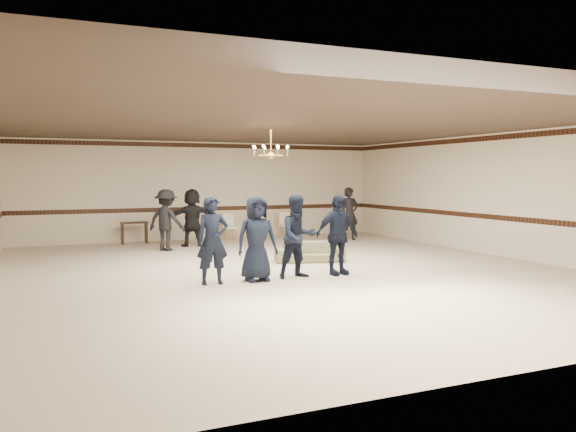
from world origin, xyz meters
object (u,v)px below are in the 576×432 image
Objects in this scene: boy_a at (213,240)px; banquet_chair_mid at (259,226)px; adult_mid at (192,217)px; console_table at (134,233)px; chandelier at (271,142)px; banquet_chair_left at (230,227)px; boy_d at (337,235)px; adult_left at (166,220)px; adult_right at (350,214)px; settee at (310,252)px; boy_b at (257,238)px; banquet_chair_right at (286,225)px; boy_c at (298,237)px.

banquet_chair_mid is at bearing 65.39° from boy_a.
boy_a is at bearing 81.47° from adult_mid.
adult_mid reaches higher than console_table.
banquet_chair_left is (0.66, 5.30, -2.45)m from chandelier.
chandelier reaches higher than boy_d.
adult_mid is at bearing -45.62° from console_table.
console_table is (-0.58, 2.01, -0.52)m from adult_left.
banquet_chair_left is 1.00× the size of banquet_chair_mid.
adult_left reaches higher than boy_a.
adult_right is 3.02m from banquet_chair_mid.
boy_d is at bearing -82.72° from settee.
adult_left is 1.14m from adult_mid.
adult_mid reaches higher than banquet_chair_left.
boy_a is at bearing -91.04° from console_table.
boy_b is (-1.04, -1.86, -2.03)m from chandelier.
banquet_chair_right reaches higher than settee.
boy_b is 0.99× the size of adult_right.
boy_c is at bearing 98.39° from adult_mid.
adult_mid is at bearing -98.38° from adult_left.
boy_a and boy_b have the same top height.
banquet_chair_right is at bearing -160.85° from adult_mid.
settee is 0.97× the size of adult_mid.
console_table is (-4.00, 0.20, -0.09)m from banquet_chair_mid.
banquet_chair_right is at bearing -4.25° from banquet_chair_left.
console_table is (-5.00, 0.20, -0.09)m from banquet_chair_right.
boy_d reaches higher than banquet_chair_mid.
console_table is (-2.34, 5.50, -2.54)m from chandelier.
banquet_chair_left is at bearing 76.36° from boy_b.
boy_c is at bearing -94.35° from chandelier.
chandelier is at bearing 82.67° from boy_c.
chandelier is 2.94m from boy_b.
chandelier is 2.82m from settee.
chandelier is at bearing -71.08° from console_table.
boy_c reaches higher than banquet_chair_left.
boy_d is at bearing -103.09° from banquet_chair_mid.
adult_right is (4.24, 3.79, -2.02)m from chandelier.
banquet_chair_mid is 1.06× the size of console_table.
console_table is at bearing 113.09° from chandelier.
chandelier is 6.49m from console_table.
banquet_chair_right is (2.00, 0.00, 0.00)m from banquet_chair_left.
adult_right is 2.12× the size of console_table.
boy_c reaches higher than settee.
banquet_chair_mid is at bearing 152.26° from adult_right.
boy_c is 1.99× the size of banquet_chair_left.
banquet_chair_left is 1.06× the size of console_table.
adult_mid reaches higher than boy_a.
boy_a reaches higher than banquet_chair_mid.
settee is at bearing -102.82° from banquet_chair_mid.
adult_mid is 2.01× the size of banquet_chair_right.
chandelier is 1.10× the size of banquet_chair_right.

